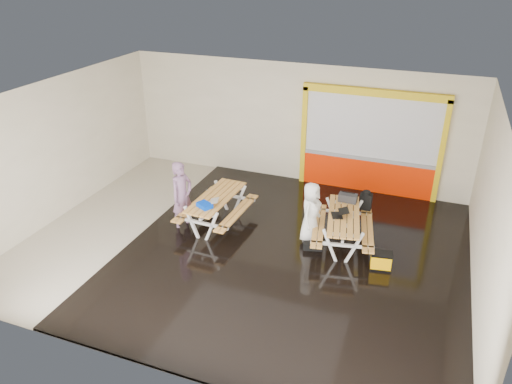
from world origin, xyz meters
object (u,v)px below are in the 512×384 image
at_px(backpack, 366,201).
at_px(dark_case, 313,244).
at_px(fluke_bag, 381,261).
at_px(picnic_table_left, 216,203).
at_px(laptop_right, 339,214).
at_px(toolbox, 348,198).
at_px(laptop_left, 211,203).
at_px(blue_pouch, 205,205).
at_px(picnic_table_right, 343,222).
at_px(person_left, 182,196).
at_px(person_right, 311,212).

xyz_separation_m(backpack, dark_case, (-0.92, -1.47, -0.60)).
distance_m(backpack, fluke_bag, 1.94).
relative_size(picnic_table_left, dark_case, 4.75).
xyz_separation_m(laptop_right, toolbox, (0.04, 0.77, 0.05)).
bearing_deg(laptop_left, dark_case, 5.44).
xyz_separation_m(picnic_table_left, laptop_left, (0.07, -0.45, 0.24)).
bearing_deg(blue_pouch, laptop_left, 61.43).
relative_size(picnic_table_left, picnic_table_right, 0.94).
bearing_deg(backpack, laptop_right, -110.87).
bearing_deg(picnic_table_left, fluke_bag, -6.95).
height_order(toolbox, fluke_bag, toolbox).
xyz_separation_m(picnic_table_left, laptop_right, (3.03, 0.14, 0.23)).
xyz_separation_m(picnic_table_left, picnic_table_right, (3.12, 0.21, -0.01)).
relative_size(person_left, backpack, 3.60).
bearing_deg(laptop_left, blue_pouch, -118.57).
bearing_deg(toolbox, person_right, -126.76).
distance_m(person_right, toolbox, 1.13).
height_order(picnic_table_left, picnic_table_right, picnic_table_left).
bearing_deg(blue_pouch, person_left, 161.30).
height_order(person_left, fluke_bag, person_left).
relative_size(toolbox, fluke_bag, 0.90).
height_order(picnic_table_left, laptop_left, laptop_left).
bearing_deg(laptop_left, picnic_table_left, 98.73).
bearing_deg(backpack, person_right, -130.42).
relative_size(blue_pouch, toolbox, 0.80).
distance_m(picnic_table_right, laptop_right, 0.27).
distance_m(backpack, dark_case, 1.84).
relative_size(person_left, laptop_right, 3.80).
bearing_deg(person_right, blue_pouch, 110.08).
height_order(blue_pouch, fluke_bag, blue_pouch).
relative_size(picnic_table_left, fluke_bag, 4.29).
bearing_deg(picnic_table_left, picnic_table_right, 3.88).
distance_m(picnic_table_left, person_left, 0.86).
distance_m(person_left, laptop_left, 0.83).
bearing_deg(toolbox, backpack, 41.64).
height_order(picnic_table_left, backpack, backpack).
xyz_separation_m(person_right, fluke_bag, (1.73, -0.51, -0.60)).
distance_m(picnic_table_left, toolbox, 3.21).
distance_m(picnic_table_right, fluke_bag, 1.28).
bearing_deg(person_left, fluke_bag, -76.71).
height_order(laptop_left, fluke_bag, laptop_left).
xyz_separation_m(picnic_table_left, backpack, (3.45, 1.26, 0.10)).
height_order(picnic_table_right, fluke_bag, picnic_table_right).
bearing_deg(dark_case, backpack, 57.99).
bearing_deg(laptop_right, backpack, 69.13).
height_order(person_left, backpack, person_left).
relative_size(blue_pouch, backpack, 0.71).
height_order(picnic_table_right, person_right, person_right).
height_order(picnic_table_left, blue_pouch, blue_pouch).
xyz_separation_m(toolbox, backpack, (0.39, 0.35, -0.17)).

